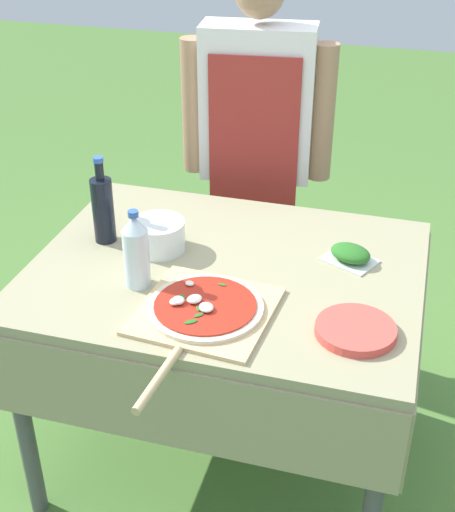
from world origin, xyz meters
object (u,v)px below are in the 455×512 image
at_px(plate_stack, 356,330).
at_px(mixing_tub, 158,235).
at_px(person_cook, 256,141).
at_px(pizza_on_peel, 203,311).
at_px(oil_bottle, 103,208).
at_px(herb_container, 350,254).
at_px(water_bottle, 136,251).
at_px(prep_table, 226,295).

bearing_deg(plate_stack, mixing_tub, 157.34).
height_order(person_cook, pizza_on_peel, person_cook).
distance_m(oil_bottle, herb_container, 0.81).
height_order(person_cook, water_bottle, person_cook).
bearing_deg(plate_stack, pizza_on_peel, -175.79).
height_order(pizza_on_peel, herb_container, herb_container).
xyz_separation_m(oil_bottle, plate_stack, (0.87, -0.29, -0.11)).
xyz_separation_m(herb_container, plate_stack, (0.07, -0.38, -0.01)).
height_order(prep_table, person_cook, person_cook).
height_order(prep_table, pizza_on_peel, pizza_on_peel).
relative_size(oil_bottle, herb_container, 1.55).
relative_size(person_cook, water_bottle, 6.40).
distance_m(pizza_on_peel, oil_bottle, 0.56).
bearing_deg(pizza_on_peel, plate_stack, 8.78).
xyz_separation_m(prep_table, water_bottle, (-0.23, -0.17, 0.23)).
height_order(prep_table, water_bottle, water_bottle).
distance_m(prep_table, person_cook, 0.79).
distance_m(mixing_tub, plate_stack, 0.74).
xyz_separation_m(person_cook, mixing_tub, (-0.15, -0.71, -0.07)).
bearing_deg(mixing_tub, plate_stack, -22.66).
height_order(oil_bottle, water_bottle, oil_bottle).
bearing_deg(prep_table, plate_stack, -28.42).
height_order(water_bottle, herb_container, water_bottle).
xyz_separation_m(water_bottle, herb_container, (0.60, 0.31, -0.09)).
bearing_deg(oil_bottle, herb_container, 6.22).
distance_m(herb_container, plate_stack, 0.38).
height_order(oil_bottle, mixing_tub, oil_bottle).
bearing_deg(pizza_on_peel, water_bottle, 162.09).
relative_size(prep_table, plate_stack, 5.48).
height_order(herb_container, plate_stack, herb_container).
relative_size(herb_container, plate_stack, 0.86).
relative_size(person_cook, pizza_on_peel, 2.50).
distance_m(pizza_on_peel, mixing_tub, 0.40).
bearing_deg(pizza_on_peel, prep_table, 96.61).
bearing_deg(prep_table, oil_bottle, 172.96).
bearing_deg(plate_stack, person_cook, 117.98).
bearing_deg(person_cook, oil_bottle, 57.47).
distance_m(prep_table, water_bottle, 0.36).
bearing_deg(pizza_on_peel, mixing_tub, 133.32).
relative_size(prep_table, person_cook, 0.77).
distance_m(person_cook, oil_bottle, 0.78).
relative_size(oil_bottle, plate_stack, 1.33).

